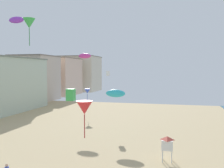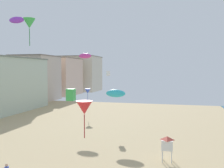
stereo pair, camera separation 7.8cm
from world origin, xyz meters
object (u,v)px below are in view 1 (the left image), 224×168
(kite_cyan_parafoil, at_px, (115,93))
(kite_purple_parafoil_2, at_px, (16,20))
(kite_blue_delta, at_px, (87,91))
(kite_green_delta, at_px, (29,23))
(kite_white_box, at_px, (108,73))
(kite_magenta_parafoil, at_px, (85,56))
(kite_red_delta, at_px, (84,108))
(kite_green_box, at_px, (71,95))
(lifeguard_stand, at_px, (167,143))

(kite_cyan_parafoil, relative_size, kite_purple_parafoil_2, 1.17)
(kite_blue_delta, bearing_deg, kite_green_delta, -93.12)
(kite_blue_delta, height_order, kite_purple_parafoil_2, kite_purple_parafoil_2)
(kite_white_box, bearing_deg, kite_green_delta, -112.94)
(kite_purple_parafoil_2, bearing_deg, kite_white_box, 48.40)
(kite_magenta_parafoil, bearing_deg, kite_blue_delta, 60.62)
(kite_green_delta, height_order, kite_cyan_parafoil, kite_green_delta)
(kite_cyan_parafoil, distance_m, kite_purple_parafoil_2, 17.38)
(kite_blue_delta, relative_size, kite_magenta_parafoil, 1.05)
(kite_cyan_parafoil, bearing_deg, kite_red_delta, -92.05)
(kite_green_delta, relative_size, kite_cyan_parafoil, 1.22)
(kite_white_box, bearing_deg, kite_magenta_parafoil, 151.20)
(kite_cyan_parafoil, distance_m, kite_magenta_parafoil, 15.94)
(kite_white_box, distance_m, kite_blue_delta, 7.27)
(kite_red_delta, bearing_deg, kite_magenta_parafoil, 110.35)
(kite_green_box, xyz_separation_m, kite_cyan_parafoil, (4.69, 4.75, -0.16))
(kite_white_box, bearing_deg, lifeguard_stand, -57.88)
(kite_magenta_parafoil, bearing_deg, kite_red_delta, -69.65)
(kite_white_box, distance_m, kite_purple_parafoil_2, 17.22)
(kite_green_delta, relative_size, kite_purple_parafoil_2, 1.43)
(kite_red_delta, relative_size, kite_purple_parafoil_2, 1.52)
(lifeguard_stand, distance_m, kite_green_delta, 21.62)
(lifeguard_stand, bearing_deg, kite_blue_delta, 129.51)
(kite_red_delta, bearing_deg, kite_purple_parafoil_2, 147.61)
(kite_green_box, relative_size, kite_white_box, 1.74)
(lifeguard_stand, distance_m, kite_green_box, 13.29)
(kite_green_delta, distance_m, kite_cyan_parafoil, 14.53)
(kite_green_delta, bearing_deg, kite_purple_parafoil_2, 142.20)
(kite_green_box, relative_size, kite_cyan_parafoil, 0.54)
(kite_red_delta, height_order, kite_cyan_parafoil, kite_cyan_parafoil)
(kite_green_box, xyz_separation_m, kite_blue_delta, (-3.95, 17.00, -1.04))
(lifeguard_stand, relative_size, kite_cyan_parafoil, 0.92)
(kite_green_box, height_order, kite_purple_parafoil_2, kite_purple_parafoil_2)
(kite_blue_delta, bearing_deg, kite_cyan_parafoil, -54.81)
(kite_blue_delta, xyz_separation_m, kite_purple_parafoil_2, (-5.03, -15.11, 11.21))
(kite_red_delta, relative_size, kite_white_box, 4.19)
(lifeguard_stand, xyz_separation_m, kite_magenta_parafoil, (-16.28, 20.18, 10.16))
(kite_white_box, relative_size, kite_blue_delta, 0.32)
(kite_cyan_parafoil, xyz_separation_m, kite_purple_parafoil_2, (-13.67, -2.86, 10.33))
(kite_red_delta, bearing_deg, kite_green_box, 123.28)
(kite_green_box, bearing_deg, kite_blue_delta, 103.07)
(lifeguard_stand, bearing_deg, kite_white_box, 123.96)
(lifeguard_stand, xyz_separation_m, kite_white_box, (-10.76, 17.14, 6.80))
(lifeguard_stand, xyz_separation_m, kite_red_delta, (-7.75, -2.82, 3.72))
(lifeguard_stand, relative_size, kite_purple_parafoil_2, 1.07)
(kite_green_delta, xyz_separation_m, kite_white_box, (6.22, 14.68, -6.36))
(kite_red_delta, xyz_separation_m, kite_blue_delta, (-8.23, 23.53, -0.51))
(kite_green_box, distance_m, kite_cyan_parafoil, 6.68)
(kite_red_delta, relative_size, kite_green_delta, 1.07)
(kite_cyan_parafoil, xyz_separation_m, kite_magenta_parafoil, (-8.93, 11.72, 6.08))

